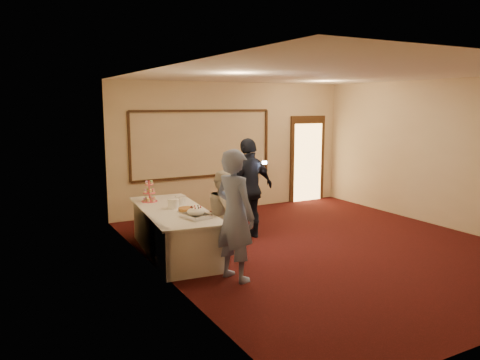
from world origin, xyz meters
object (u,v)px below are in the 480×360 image
at_px(pavlova_tray, 196,213).
at_px(woman, 225,215).
at_px(cupcake_stand, 149,193).
at_px(guest, 249,189).
at_px(plate_stack_b, 180,200).
at_px(man, 235,215).
at_px(buffet_table, 174,231).
at_px(plate_stack_a, 173,204).
at_px(tart, 187,210).

bearing_deg(pavlova_tray, woman, 8.78).
relative_size(cupcake_stand, guest, 0.22).
bearing_deg(plate_stack_b, man, -85.79).
height_order(buffet_table, plate_stack_a, plate_stack_a).
relative_size(buffet_table, pavlova_tray, 5.44).
distance_m(tart, man, 1.28).
relative_size(pavlova_tray, man, 0.26).
bearing_deg(man, buffet_table, -3.16).
distance_m(buffet_table, woman, 0.97).
distance_m(plate_stack_a, plate_stack_b, 0.31).
bearing_deg(pavlova_tray, buffet_table, 97.10).
relative_size(cupcake_stand, tart, 1.35).
bearing_deg(buffet_table, guest, 8.19).
relative_size(pavlova_tray, guest, 0.26).
distance_m(cupcake_stand, guest, 1.83).
xyz_separation_m(buffet_table, man, (0.36, -1.51, 0.56)).
height_order(buffet_table, pavlova_tray, pavlova_tray).
xyz_separation_m(plate_stack_b, man, (0.13, -1.78, 0.09)).
relative_size(cupcake_stand, woman, 0.29).
bearing_deg(guest, cupcake_stand, -29.06).
bearing_deg(plate_stack_b, guest, -1.60).
height_order(plate_stack_b, man, man).
xyz_separation_m(buffet_table, cupcake_stand, (-0.16, 0.79, 0.53)).
bearing_deg(guest, pavlova_tray, 21.42).
height_order(cupcake_stand, plate_stack_b, cupcake_stand).
bearing_deg(man, plate_stack_a, -4.11).
height_order(man, guest, man).
height_order(plate_stack_a, woman, woman).
bearing_deg(cupcake_stand, pavlova_tray, -80.73).
height_order(cupcake_stand, woman, woman).
bearing_deg(buffet_table, plate_stack_b, 49.58).
bearing_deg(plate_stack_a, pavlova_tray, -84.51).
xyz_separation_m(pavlova_tray, guest, (1.50, 0.96, 0.10)).
bearing_deg(woman, tart, 82.39).
height_order(tart, guest, guest).
bearing_deg(cupcake_stand, woman, -61.00).
xyz_separation_m(buffet_table, woman, (0.64, -0.65, 0.34)).
bearing_deg(tart, woman, -37.42).
xyz_separation_m(cupcake_stand, man, (0.51, -2.30, 0.03)).
height_order(buffet_table, woman, woman).
bearing_deg(plate_stack_a, tart, -69.58).
bearing_deg(man, plate_stack_b, -12.26).
distance_m(cupcake_stand, tart, 1.09).
bearing_deg(plate_stack_b, tart, -100.42).
bearing_deg(buffet_table, cupcake_stand, 101.27).
distance_m(cupcake_stand, man, 2.36).
relative_size(pavlova_tray, woman, 0.34).
xyz_separation_m(pavlova_tray, tart, (0.04, 0.47, -0.04)).
bearing_deg(guest, buffet_table, -3.14).
relative_size(buffet_table, woman, 1.83).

